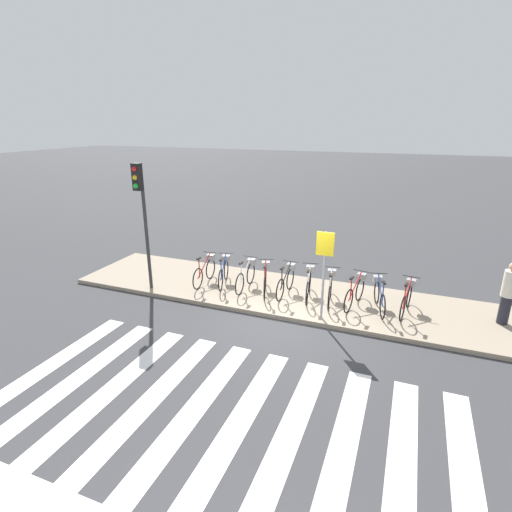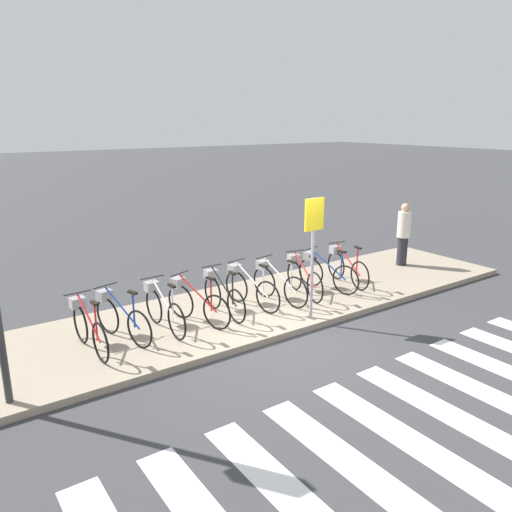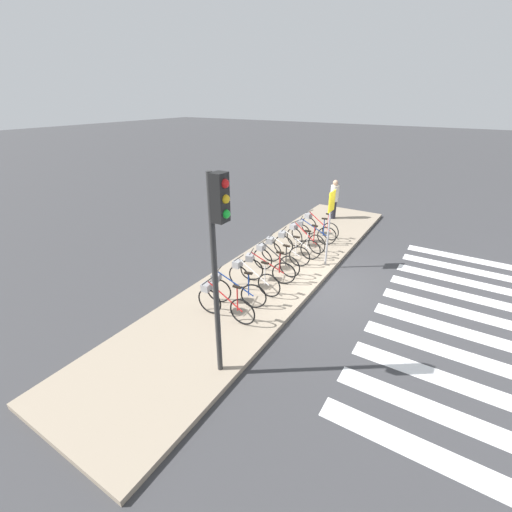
{
  "view_description": "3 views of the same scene",
  "coord_description": "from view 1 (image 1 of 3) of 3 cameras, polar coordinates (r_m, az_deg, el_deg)",
  "views": [
    {
      "loc": [
        2.81,
        -9.06,
        5.03
      ],
      "look_at": [
        -1.18,
        1.09,
        1.31
      ],
      "focal_mm": 28.0,
      "sensor_mm": 36.0,
      "label": 1
    },
    {
      "loc": [
        -5.05,
        -6.5,
        3.83
      ],
      "look_at": [
        0.31,
        1.21,
        1.25
      ],
      "focal_mm": 35.0,
      "sensor_mm": 36.0,
      "label": 2
    },
    {
      "loc": [
        -8.31,
        -2.91,
        4.91
      ],
      "look_at": [
        -1.37,
        1.4,
        1.06
      ],
      "focal_mm": 24.0,
      "sensor_mm": 36.0,
      "label": 3
    }
  ],
  "objects": [
    {
      "name": "ground_plane",
      "position": [
        10.73,
        3.79,
        -9.16
      ],
      "size": [
        120.0,
        120.0,
        0.0
      ],
      "primitive_type": "plane",
      "color": "#38383A"
    },
    {
      "name": "sidewalk",
      "position": [
        11.98,
        5.98,
        -5.79
      ],
      "size": [
        13.97,
        2.95,
        0.12
      ],
      "color": "gray",
      "rests_on": "ground_plane"
    },
    {
      "name": "road_crosswalk",
      "position": [
        6.69,
        -13.71,
        -30.56
      ],
      "size": [
        8.55,
        8.0,
        0.01
      ],
      "color": "silver",
      "rests_on": "ground_plane"
    },
    {
      "name": "parked_bicycle_0",
      "position": [
        12.71,
        -7.22,
        -1.95
      ],
      "size": [
        0.46,
        1.58,
        0.97
      ],
      "color": "black",
      "rests_on": "sidewalk"
    },
    {
      "name": "parked_bicycle_1",
      "position": [
        12.56,
        -4.6,
        -2.12
      ],
      "size": [
        0.57,
        1.54,
        0.97
      ],
      "color": "black",
      "rests_on": "sidewalk"
    },
    {
      "name": "parked_bicycle_2",
      "position": [
        12.22,
        -1.36,
        -2.67
      ],
      "size": [
        0.46,
        1.59,
        0.97
      ],
      "color": "black",
      "rests_on": "sidewalk"
    },
    {
      "name": "parked_bicycle_3",
      "position": [
        11.96,
        1.33,
        -3.16
      ],
      "size": [
        0.63,
        1.52,
        0.97
      ],
      "color": "black",
      "rests_on": "sidewalk"
    },
    {
      "name": "parked_bicycle_4",
      "position": [
        11.84,
        4.37,
        -3.44
      ],
      "size": [
        0.46,
        1.59,
        0.97
      ],
      "color": "black",
      "rests_on": "sidewalk"
    },
    {
      "name": "parked_bicycle_5",
      "position": [
        11.72,
        7.55,
        -3.8
      ],
      "size": [
        0.46,
        1.57,
        0.97
      ],
      "color": "black",
      "rests_on": "sidewalk"
    },
    {
      "name": "parked_bicycle_6",
      "position": [
        11.53,
        10.58,
        -4.37
      ],
      "size": [
        0.46,
        1.57,
        0.97
      ],
      "color": "black",
      "rests_on": "sidewalk"
    },
    {
      "name": "parked_bicycle_7",
      "position": [
        11.44,
        14.07,
        -4.82
      ],
      "size": [
        0.49,
        1.56,
        0.97
      ],
      "color": "black",
      "rests_on": "sidewalk"
    },
    {
      "name": "parked_bicycle_8",
      "position": [
        11.37,
        17.2,
        -5.25
      ],
      "size": [
        0.56,
        1.54,
        0.97
      ],
      "color": "black",
      "rests_on": "sidewalk"
    },
    {
      "name": "parked_bicycle_9",
      "position": [
        11.42,
        20.77,
        -5.56
      ],
      "size": [
        0.46,
        1.57,
        0.97
      ],
      "color": "black",
      "rests_on": "sidewalk"
    },
    {
      "name": "pedestrian",
      "position": [
        11.76,
        32.36,
        -4.4
      ],
      "size": [
        0.34,
        0.34,
        1.64
      ],
      "color": "#23232D",
      "rests_on": "sidewalk"
    },
    {
      "name": "traffic_light",
      "position": [
        11.95,
        -16.08,
        7.51
      ],
      "size": [
        0.24,
        0.4,
        3.79
      ],
      "color": "#2D2D2D",
      "rests_on": "sidewalk"
    },
    {
      "name": "sign_post",
      "position": [
        10.09,
        9.74,
        -0.69
      ],
      "size": [
        0.44,
        0.07,
        2.33
      ],
      "color": "#99999E",
      "rests_on": "sidewalk"
    }
  ]
}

